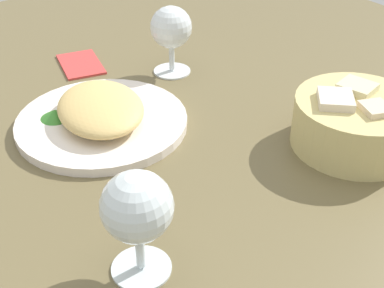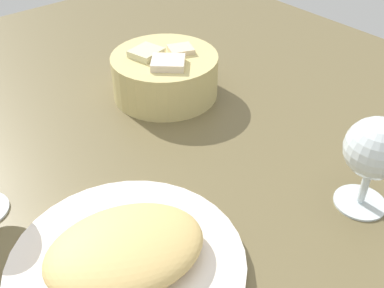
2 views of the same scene
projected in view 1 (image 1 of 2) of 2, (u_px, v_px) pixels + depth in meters
ground_plane at (173, 127)px, 83.35cm from camera, size 140.00×140.00×2.00cm
plate at (102, 122)px, 81.23cm from camera, size 26.02×26.02×1.40cm
omelette at (101, 108)px, 79.82cm from camera, size 20.17×17.12×3.63cm
lettuce_garnish at (55, 114)px, 80.53cm from camera, size 4.54×4.54×1.40cm
bread_basket at (355, 122)px, 75.30cm from camera, size 17.85×17.85×8.41cm
wine_glass_near at (137, 211)px, 52.89cm from camera, size 7.49×7.49×12.59cm
wine_glass_far at (171, 30)px, 92.54cm from camera, size 7.33×7.33×12.23cm
folded_napkin at (81, 63)px, 99.07cm from camera, size 12.29×9.30×0.80cm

